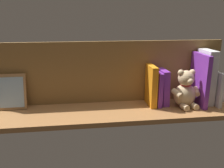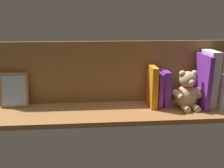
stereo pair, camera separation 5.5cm
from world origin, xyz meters
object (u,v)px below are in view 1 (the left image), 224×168
book_0 (213,87)px  picture_frame_leaning (12,92)px  dictionary_thick_white (206,77)px  teddy_bear (185,90)px

book_0 → picture_frame_leaning: (95.65, -5.13, -0.12)cm
book_0 → dictionary_thick_white: dictionary_thick_white is taller
dictionary_thick_white → teddy_bear: bearing=18.5°
picture_frame_leaning → book_0: bearing=176.9°
dictionary_thick_white → book_0: bearing=161.4°
book_0 → dictionary_thick_white: (3.81, -1.28, 4.89)cm
teddy_bear → picture_frame_leaning: 80.65cm
book_0 → picture_frame_leaning: size_ratio=1.00×
teddy_bear → picture_frame_leaning: teddy_bear is taller
dictionary_thick_white → picture_frame_leaning: 92.06cm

